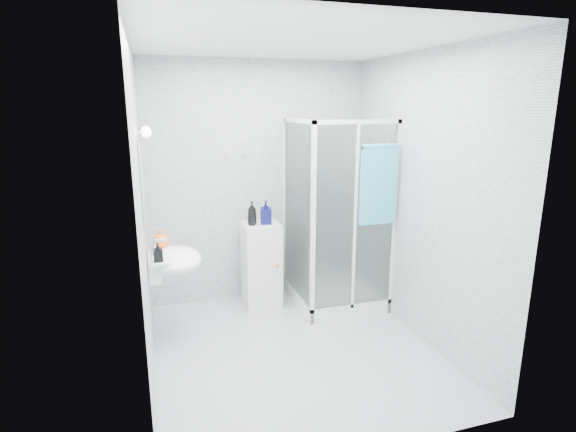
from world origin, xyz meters
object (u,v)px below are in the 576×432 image
object	(u,v)px
shower_enclosure	(332,267)
storage_cabinet	(261,265)
soap_dispenser_orange	(160,239)
soap_dispenser_black	(158,252)
hand_towel	(378,183)
shampoo_bottle_a	(252,213)
wall_basin	(173,261)
shampoo_bottle_b	(266,212)

from	to	relation	value
shower_enclosure	storage_cabinet	xyz separation A→B (m)	(-0.71, 0.24, 0.01)
shower_enclosure	soap_dispenser_orange	distance (m)	1.82
shower_enclosure	soap_dispenser_black	size ratio (longest dim) A/B	12.34
hand_towel	shampoo_bottle_a	world-z (taller)	hand_towel
shower_enclosure	wall_basin	distance (m)	1.72
storage_cabinet	shampoo_bottle_a	bearing A→B (deg)	-162.86
shampoo_bottle_a	soap_dispenser_orange	xyz separation A→B (m)	(-0.93, -0.35, -0.09)
wall_basin	shampoo_bottle_b	xyz separation A→B (m)	(0.99, 0.54, 0.25)
storage_cabinet	hand_towel	size ratio (longest dim) A/B	1.18
shampoo_bottle_a	shampoo_bottle_b	xyz separation A→B (m)	(0.15, 0.01, -0.00)
wall_basin	shampoo_bottle_b	world-z (taller)	shampoo_bottle_b
shampoo_bottle_b	soap_dispenser_orange	bearing A→B (deg)	-161.68
wall_basin	storage_cabinet	world-z (taller)	wall_basin
wall_basin	shampoo_bottle_a	xyz separation A→B (m)	(0.84, 0.53, 0.25)
shower_enclosure	soap_dispenser_orange	xyz separation A→B (m)	(-1.74, -0.14, 0.51)
shower_enclosure	storage_cabinet	bearing A→B (deg)	161.24
shampoo_bottle_a	shampoo_bottle_b	size ratio (longest dim) A/B	1.00
hand_towel	soap_dispenser_orange	size ratio (longest dim) A/B	4.25
storage_cabinet	soap_dispenser_orange	distance (m)	1.20
shower_enclosure	shampoo_bottle_b	world-z (taller)	shower_enclosure
soap_dispenser_orange	soap_dispenser_black	distance (m)	0.36
shower_enclosure	storage_cabinet	distance (m)	0.75
storage_cabinet	shampoo_bottle_b	bearing A→B (deg)	-23.53
shampoo_bottle_a	storage_cabinet	bearing A→B (deg)	16.85
storage_cabinet	hand_towel	world-z (taller)	hand_towel
storage_cabinet	wall_basin	bearing A→B (deg)	-148.99
wall_basin	soap_dispenser_black	size ratio (longest dim) A/B	3.45
storage_cabinet	shampoo_bottle_b	size ratio (longest dim) A/B	3.70
shower_enclosure	soap_dispenser_black	bearing A→B (deg)	-164.34
soap_dispenser_orange	soap_dispenser_black	xyz separation A→B (m)	(-0.03, -0.36, -0.01)
wall_basin	hand_towel	world-z (taller)	hand_towel
wall_basin	hand_towel	bearing A→B (deg)	-2.50
storage_cabinet	soap_dispenser_orange	xyz separation A→B (m)	(-1.03, -0.38, 0.49)
shampoo_bottle_a	soap_dispenser_black	xyz separation A→B (m)	(-0.96, -0.71, -0.10)
storage_cabinet	shampoo_bottle_a	distance (m)	0.59
shower_enclosure	shampoo_bottle_b	xyz separation A→B (m)	(-0.66, 0.22, 0.60)
wall_basin	storage_cabinet	size ratio (longest dim) A/B	0.61
shampoo_bottle_b	hand_towel	bearing A→B (deg)	-33.04
wall_basin	hand_towel	size ratio (longest dim) A/B	0.72
wall_basin	shampoo_bottle_a	size ratio (longest dim) A/B	2.25
storage_cabinet	shampoo_bottle_b	xyz separation A→B (m)	(0.05, -0.02, 0.59)
shower_enclosure	shampoo_bottle_a	world-z (taller)	shower_enclosure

